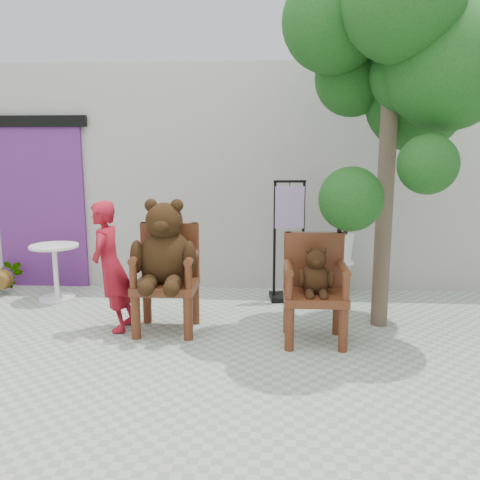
{
  "coord_description": "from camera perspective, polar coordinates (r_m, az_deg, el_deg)",
  "views": [
    {
      "loc": [
        0.12,
        -4.16,
        1.92
      ],
      "look_at": [
        -0.19,
        1.09,
        0.95
      ],
      "focal_mm": 38.0,
      "sensor_mm": 36.0,
      "label": 1
    }
  ],
  "objects": [
    {
      "name": "doorway",
      "position": [
        7.46,
        -21.39,
        3.92
      ],
      "size": [
        1.4,
        0.11,
        2.33
      ],
      "color": "#5D246E",
      "rests_on": "ground"
    },
    {
      "name": "cafe_table",
      "position": [
        6.83,
        -20.03,
        -2.7
      ],
      "size": [
        0.6,
        0.6,
        0.7
      ],
      "rotation": [
        0.0,
        0.0,
        0.04
      ],
      "color": "white",
      "rests_on": "ground"
    },
    {
      "name": "back_wall",
      "position": [
        7.27,
        2.47,
        7.13
      ],
      "size": [
        9.0,
        1.0,
        3.0
      ],
      "primitive_type": "cube",
      "color": "#AFABA3",
      "rests_on": "ground"
    },
    {
      "name": "stool_bucket",
      "position": [
        6.7,
        11.38,
        -0.75
      ],
      "size": [
        0.32,
        0.32,
        1.45
      ],
      "rotation": [
        0.0,
        0.0,
        -0.36
      ],
      "color": "white",
      "rests_on": "ground"
    },
    {
      "name": "chair_big",
      "position": [
        5.31,
        -8.37,
        -1.98
      ],
      "size": [
        0.68,
        0.74,
        1.4
      ],
      "color": "#49200F",
      "rests_on": "ground"
    },
    {
      "name": "potted_plant",
      "position": [
        7.45,
        -24.97,
        -3.61
      ],
      "size": [
        0.51,
        0.47,
        0.47
      ],
      "primitive_type": "imported",
      "rotation": [
        0.0,
        0.0,
        0.28
      ],
      "color": "#0E3410",
      "rests_on": "ground"
    },
    {
      "name": "person",
      "position": [
        5.48,
        -14.28,
        -2.93
      ],
      "size": [
        0.36,
        0.52,
        1.37
      ],
      "primitive_type": "imported",
      "rotation": [
        0.0,
        0.0,
        -1.64
      ],
      "color": "maroon",
      "rests_on": "ground"
    },
    {
      "name": "ground_plane",
      "position": [
        4.58,
        1.65,
        -14.32
      ],
      "size": [
        60.0,
        60.0,
        0.0
      ],
      "primitive_type": "plane",
      "color": "#9EA493",
      "rests_on": "ground"
    },
    {
      "name": "tree",
      "position": [
        5.49,
        17.81,
        18.47
      ],
      "size": [
        2.15,
        2.02,
        3.72
      ],
      "rotation": [
        0.0,
        0.0,
        -0.06
      ],
      "color": "#46382A",
      "rests_on": "ground"
    },
    {
      "name": "chair_small",
      "position": [
        5.09,
        8.4,
        -4.57
      ],
      "size": [
        0.61,
        0.56,
        1.07
      ],
      "color": "#49200F",
      "rests_on": "ground"
    },
    {
      "name": "display_stand",
      "position": [
        6.41,
        5.47,
        -1.63
      ],
      "size": [
        0.49,
        0.4,
        1.51
      ],
      "rotation": [
        0.0,
        0.0,
        0.11
      ],
      "color": "black",
      "rests_on": "ground"
    }
  ]
}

